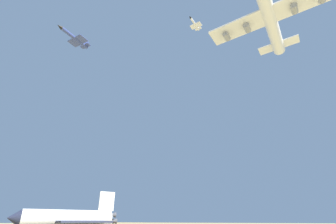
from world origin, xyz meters
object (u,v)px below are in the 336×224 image
(carrier_jet, at_px, (268,13))
(chase_jet_lead, at_px, (195,24))
(chase_jet_left_wing, at_px, (75,38))
(space_shuttle, at_px, (68,218))

(carrier_jet, distance_m, chase_jet_lead, 61.12)
(carrier_jet, height_order, chase_jet_left_wing, carrier_jet)
(chase_jet_left_wing, bearing_deg, carrier_jet, 125.10)
(space_shuttle, xyz_separation_m, chase_jet_left_wing, (18.94, 12.10, 68.05))
(chase_jet_lead, height_order, chase_jet_left_wing, chase_jet_lead)
(carrier_jet, height_order, chase_jet_lead, chase_jet_lead)
(chase_jet_left_wing, bearing_deg, space_shuttle, -152.75)
(carrier_jet, distance_m, chase_jet_left_wing, 92.42)
(chase_jet_lead, bearing_deg, chase_jet_left_wing, -17.42)
(space_shuttle, xyz_separation_m, carrier_jet, (-38.88, 79.97, 92.39))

